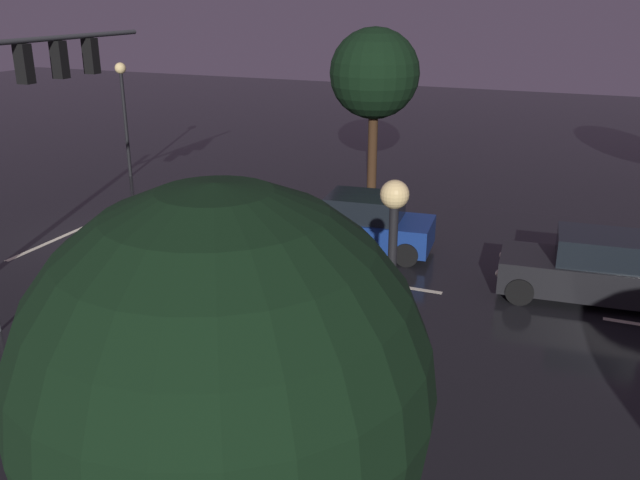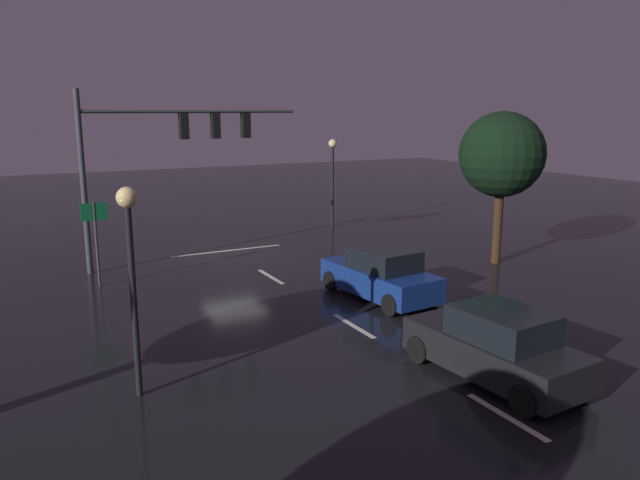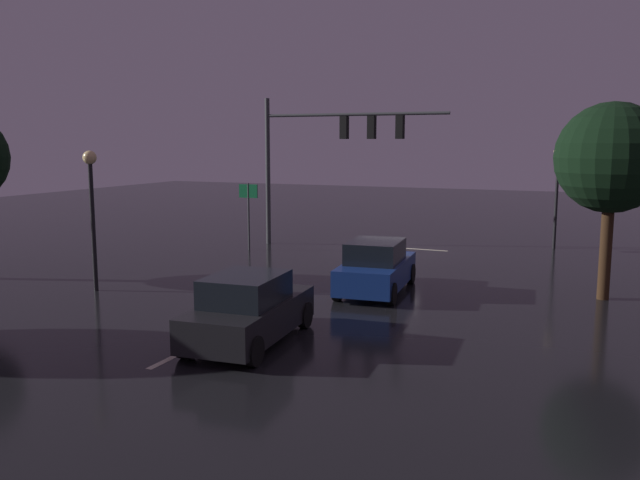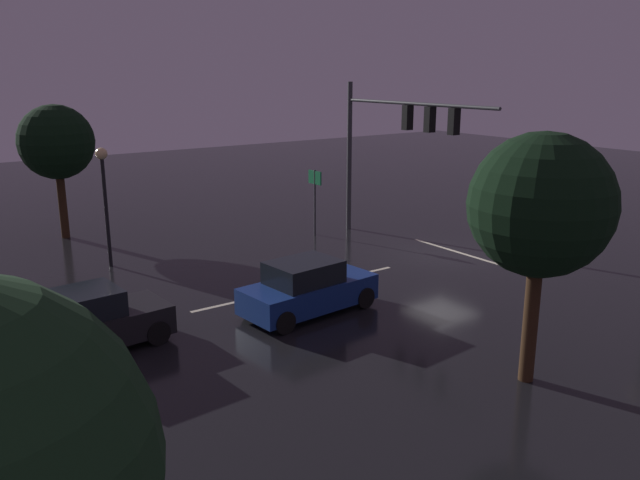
{
  "view_description": "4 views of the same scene",
  "coord_description": "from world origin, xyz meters",
  "px_view_note": "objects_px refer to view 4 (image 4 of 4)",
  "views": [
    {
      "loc": [
        15.89,
        14.26,
        7.16
      ],
      "look_at": [
        0.76,
        8.07,
        1.27
      ],
      "focal_mm": 38.6,
      "sensor_mm": 36.0,
      "label": 1
    },
    {
      "loc": [
        8.66,
        24.31,
        6.08
      ],
      "look_at": [
        -1.11,
        5.83,
        1.63
      ],
      "focal_mm": 34.47,
      "sensor_mm": 36.0,
      "label": 2
    },
    {
      "loc": [
        -8.8,
        28.22,
        4.85
      ],
      "look_at": [
        0.61,
        6.34,
        1.3
      ],
      "focal_mm": 37.31,
      "sensor_mm": 36.0,
      "label": 3
    },
    {
      "loc": [
        -17.76,
        18.67,
        7.33
      ],
      "look_at": [
        -1.15,
        6.97,
        1.96
      ],
      "focal_mm": 36.2,
      "sensor_mm": 36.0,
      "label": 4
    }
  ],
  "objects_px": {
    "street_lamp_right_kerb": "(104,183)",
    "route_sign": "(315,188)",
    "tree_left_near": "(541,206)",
    "car_distant": "(85,323)",
    "car_approaching": "(308,288)",
    "tree_right_near": "(56,143)",
    "traffic_signal_assembly": "(395,132)"
  },
  "relations": [
    {
      "from": "street_lamp_right_kerb",
      "to": "tree_left_near",
      "type": "xyz_separation_m",
      "value": [
        -15.27,
        -5.28,
        1.1
      ]
    },
    {
      "from": "route_sign",
      "to": "tree_right_near",
      "type": "relative_size",
      "value": 0.51
    },
    {
      "from": "tree_left_near",
      "to": "tree_right_near",
      "type": "relative_size",
      "value": 1.02
    },
    {
      "from": "street_lamp_right_kerb",
      "to": "traffic_signal_assembly",
      "type": "bearing_deg",
      "value": -107.92
    },
    {
      "from": "route_sign",
      "to": "tree_left_near",
      "type": "bearing_deg",
      "value": 165.01
    },
    {
      "from": "traffic_signal_assembly",
      "to": "route_sign",
      "type": "height_order",
      "value": "traffic_signal_assembly"
    },
    {
      "from": "traffic_signal_assembly",
      "to": "tree_right_near",
      "type": "distance_m",
      "value": 14.69
    },
    {
      "from": "traffic_signal_assembly",
      "to": "route_sign",
      "type": "xyz_separation_m",
      "value": [
        3.08,
        1.99,
        -2.66
      ]
    },
    {
      "from": "route_sign",
      "to": "tree_left_near",
      "type": "distance_m",
      "value": 15.39
    },
    {
      "from": "tree_left_near",
      "to": "car_approaching",
      "type": "bearing_deg",
      "value": 15.19
    },
    {
      "from": "car_distant",
      "to": "tree_right_near",
      "type": "xyz_separation_m",
      "value": [
        12.92,
        -2.72,
        3.46
      ]
    },
    {
      "from": "street_lamp_right_kerb",
      "to": "route_sign",
      "type": "height_order",
      "value": "street_lamp_right_kerb"
    },
    {
      "from": "traffic_signal_assembly",
      "to": "car_distant",
      "type": "distance_m",
      "value": 15.22
    },
    {
      "from": "traffic_signal_assembly",
      "to": "car_approaching",
      "type": "bearing_deg",
      "value": 122.03
    },
    {
      "from": "car_distant",
      "to": "street_lamp_right_kerb",
      "type": "height_order",
      "value": "street_lamp_right_kerb"
    },
    {
      "from": "traffic_signal_assembly",
      "to": "street_lamp_right_kerb",
      "type": "height_order",
      "value": "traffic_signal_assembly"
    },
    {
      "from": "route_sign",
      "to": "street_lamp_right_kerb",
      "type": "bearing_deg",
      "value": 86.6
    },
    {
      "from": "car_distant",
      "to": "street_lamp_right_kerb",
      "type": "relative_size",
      "value": 0.98
    },
    {
      "from": "car_distant",
      "to": "tree_left_near",
      "type": "distance_m",
      "value": 11.95
    },
    {
      "from": "traffic_signal_assembly",
      "to": "car_approaching",
      "type": "height_order",
      "value": "traffic_signal_assembly"
    },
    {
      "from": "car_approaching",
      "to": "route_sign",
      "type": "xyz_separation_m",
      "value": [
        7.94,
        -5.78,
        1.36
      ]
    },
    {
      "from": "car_approaching",
      "to": "street_lamp_right_kerb",
      "type": "distance_m",
      "value": 9.48
    },
    {
      "from": "car_distant",
      "to": "route_sign",
      "type": "distance_m",
      "value": 14.05
    },
    {
      "from": "car_distant",
      "to": "route_sign",
      "type": "xyz_separation_m",
      "value": [
        6.84,
        -12.2,
        1.36
      ]
    },
    {
      "from": "street_lamp_right_kerb",
      "to": "car_approaching",
      "type": "bearing_deg",
      "value": -157.98
    },
    {
      "from": "street_lamp_right_kerb",
      "to": "tree_right_near",
      "type": "xyz_separation_m",
      "value": [
        5.53,
        0.27,
        1.03
      ]
    },
    {
      "from": "tree_right_near",
      "to": "traffic_signal_assembly",
      "type": "bearing_deg",
      "value": -128.59
    },
    {
      "from": "car_distant",
      "to": "traffic_signal_assembly",
      "type": "bearing_deg",
      "value": -75.14
    },
    {
      "from": "car_distant",
      "to": "street_lamp_right_kerb",
      "type": "bearing_deg",
      "value": -21.98
    },
    {
      "from": "car_distant",
      "to": "tree_right_near",
      "type": "bearing_deg",
      "value": -11.87
    },
    {
      "from": "car_approaching",
      "to": "car_distant",
      "type": "xyz_separation_m",
      "value": [
        1.1,
        6.42,
        0.0
      ]
    },
    {
      "from": "car_distant",
      "to": "route_sign",
      "type": "relative_size",
      "value": 1.49
    }
  ]
}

